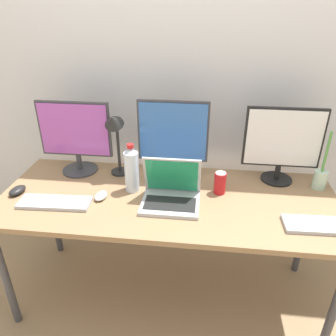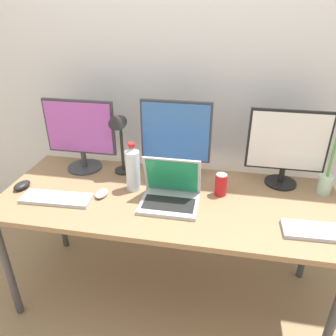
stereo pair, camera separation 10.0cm
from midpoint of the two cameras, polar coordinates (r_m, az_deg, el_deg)
The scene contains 15 objects.
ground_plane at distance 2.29m, azimuth 1.33°, elevation -20.86°, with size 16.00×16.00×0.00m, color #9E7F5B.
wall_back at distance 2.14m, azimuth 4.43°, elevation 16.42°, with size 7.00×0.08×2.60m, color silver.
work_desk at distance 1.84m, azimuth 1.56°, elevation -6.64°, with size 1.85×0.74×0.74m.
monitor_left at distance 2.06m, azimuth -13.69°, elevation 5.89°, with size 0.44×0.22×0.45m.
monitor_center at distance 1.89m, azimuth 2.85°, elevation 5.41°, with size 0.41×0.18×0.47m.
monitor_right at distance 1.95m, azimuth 21.43°, elevation 3.62°, with size 0.44×0.18×0.45m.
laptop_silver at distance 1.73m, azimuth 2.08°, elevation -4.35°, with size 0.30×0.25×0.25m.
keyboard_main at distance 1.72m, azimuth 26.85°, elevation -9.92°, with size 0.36×0.13×0.02m, color #B2B2B7.
keyboard_aux at distance 1.85m, azimuth -17.40°, elevation -5.12°, with size 0.38×0.13×0.02m, color #B2B2B7.
mouse_by_keyboard at distance 2.03m, azimuth -22.81°, elevation -2.82°, with size 0.07×0.11×0.04m, color black.
mouse_by_laptop at distance 1.83m, azimuth -9.96°, elevation -4.40°, with size 0.06×0.10×0.03m, color silver.
water_bottle at distance 1.82m, azimuth -4.60°, elevation -0.08°, with size 0.08×0.08×0.28m.
soda_can_near_keyboard at distance 1.82m, azimuth 10.75°, elevation -2.88°, with size 0.07×0.07×0.13m.
bamboo_vase at distance 2.02m, azimuth 27.02°, elevation -2.34°, with size 0.08×0.08×0.34m.
desk_lamp at distance 1.92m, azimuth -7.17°, elevation 6.25°, with size 0.11×0.18×0.42m.
Camera 2 is at (0.28, -1.49, 1.72)m, focal length 35.00 mm.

